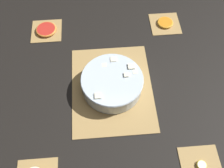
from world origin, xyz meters
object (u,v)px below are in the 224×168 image
Objects in this scene: fruit_salad_bowl at (112,83)px; banana_coin_single at (202,165)px; grapefruit_slice at (46,29)px; orange_slice_whole at (165,23)px.

banana_coin_single is at bearing -139.97° from fruit_salad_bowl.
banana_coin_single is 0.37× the size of grapefruit_slice.
grapefruit_slice reaches higher than banana_coin_single.
orange_slice_whole is (0.36, -0.30, -0.04)m from fruit_salad_bowl.
banana_coin_single is at bearing 180.00° from orange_slice_whole.
grapefruit_slice is (-0.00, 0.60, 0.00)m from orange_slice_whole.
orange_slice_whole is at bearing -0.00° from banana_coin_single.
banana_coin_single is at bearing -140.02° from grapefruit_slice.
grapefruit_slice is at bearing 39.94° from fruit_salad_bowl.
banana_coin_single is 0.94m from grapefruit_slice.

